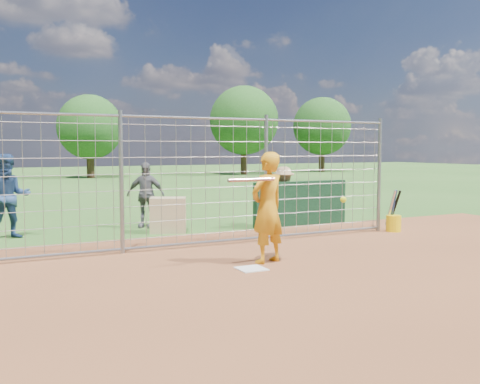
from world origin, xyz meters
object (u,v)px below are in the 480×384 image
bystander_c (284,196)px  bucket_with_bats (393,221)px  batter (268,208)px  bystander_b (146,195)px  bystander_a (9,196)px  equipment_bin (168,215)px

bystander_c → bucket_with_bats: (1.74, -2.01, -0.49)m
batter → bystander_b: size_ratio=1.17×
bystander_a → equipment_bin: bearing=-11.2°
batter → bystander_a: (-3.71, 4.57, -0.03)m
bystander_b → bystander_c: bearing=13.7°
bucket_with_bats → bystander_a: bearing=159.8°
batter → bucket_with_bats: (4.26, 1.63, -0.68)m
bystander_a → bucket_with_bats: bearing=-19.0°
equipment_bin → bystander_a: bearing=-170.0°
equipment_bin → bucket_with_bats: (4.68, -2.22, -0.15)m
bystander_b → equipment_bin: 1.08m
bystander_b → bystander_c: size_ratio=1.08×
bystander_b → bucket_with_bats: 5.89m
equipment_bin → bucket_with_bats: bucket_with_bats is taller
equipment_bin → bucket_with_bats: bearing=-3.0°
bystander_a → bucket_with_bats: bystander_a is taller
bystander_c → bucket_with_bats: bystander_c is taller
batter → bystander_a: 5.89m
bystander_b → bystander_c: 3.39m
bucket_with_bats → bystander_b: bearing=147.0°
bystander_a → bystander_c: bearing=-7.2°
batter → bystander_a: batter is taller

